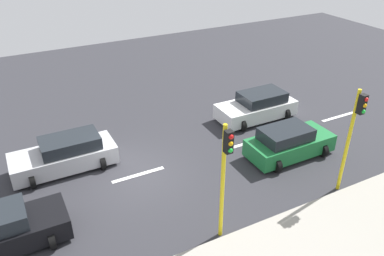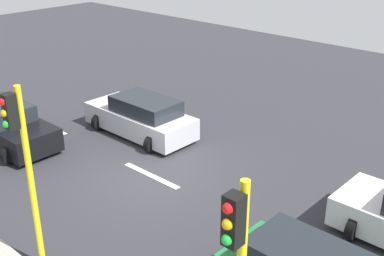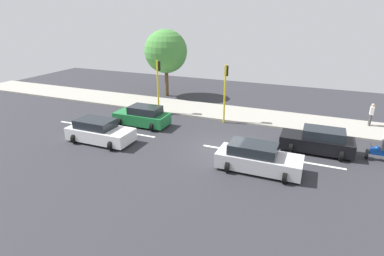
# 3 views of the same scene
# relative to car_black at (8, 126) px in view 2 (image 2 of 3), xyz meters

# --- Properties ---
(ground_plane) EXTENTS (40.00, 60.00, 0.10)m
(ground_plane) POSITION_rel_car_black_xyz_m (-1.82, 5.57, -0.76)
(ground_plane) COLOR #2D2D33
(lane_stripe_north) EXTENTS (0.20, 2.40, 0.01)m
(lane_stripe_north) POSITION_rel_car_black_xyz_m (-1.82, -0.43, -0.70)
(lane_stripe_north) COLOR white
(lane_stripe_north) RESTS_ON ground
(lane_stripe_mid) EXTENTS (0.20, 2.40, 0.01)m
(lane_stripe_mid) POSITION_rel_car_black_xyz_m (-1.82, 5.57, -0.70)
(lane_stripe_mid) COLOR white
(lane_stripe_mid) RESTS_ON ground
(lane_stripe_south) EXTENTS (0.20, 2.40, 0.01)m
(lane_stripe_south) POSITION_rel_car_black_xyz_m (-1.82, 11.57, -0.70)
(lane_stripe_south) COLOR white
(lane_stripe_south) RESTS_ON ground
(car_black) EXTENTS (2.17, 4.24, 1.52)m
(car_black) POSITION_rel_car_black_xyz_m (0.00, 0.00, 0.00)
(car_black) COLOR black
(car_black) RESTS_ON ground
(car_silver) EXTENTS (2.19, 4.50, 1.52)m
(car_silver) POSITION_rel_car_black_xyz_m (-3.81, 2.93, 0.00)
(car_silver) COLOR #B7B7BC
(car_silver) RESTS_ON ground
(traffic_light_corner) EXTENTS (0.49, 0.24, 4.50)m
(traffic_light_corner) POSITION_rel_car_black_xyz_m (3.02, 6.90, 2.22)
(traffic_light_corner) COLOR yellow
(traffic_light_corner) RESTS_ON ground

